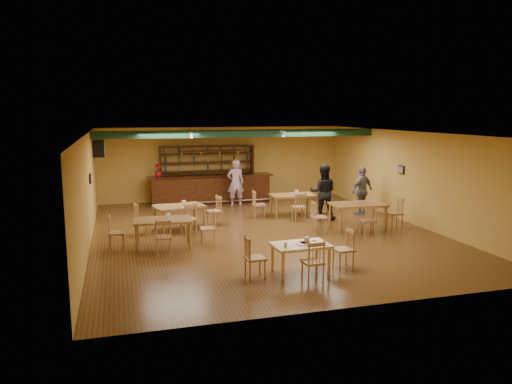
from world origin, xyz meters
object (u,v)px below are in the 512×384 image
object	(u,v)px
dining_table_c	(163,233)
near_table	(300,258)
dining_table_b	(292,205)
patron_right_a	(323,192)
dining_table_d	(357,216)
bar_counter	(211,189)
dining_table_a	(180,217)
patron_bar	(236,183)

from	to	relation	value
dining_table_c	near_table	world-z (taller)	dining_table_c
dining_table_b	patron_right_a	bearing A→B (deg)	-42.70
near_table	dining_table_d	bearing A→B (deg)	44.54
bar_counter	patron_right_a	bearing A→B (deg)	-51.52
dining_table_c	dining_table_a	bearing A→B (deg)	74.32
dining_table_b	dining_table_a	bearing A→B (deg)	-165.01
bar_counter	dining_table_a	world-z (taller)	bar_counter
dining_table_d	dining_table_c	bearing A→B (deg)	-173.46
dining_table_d	near_table	world-z (taller)	dining_table_d
near_table	dining_table_a	bearing A→B (deg)	110.56
bar_counter	near_table	size ratio (longest dim) A/B	3.92
dining_table_b	near_table	distance (m)	6.20
bar_counter	patron_right_a	xyz separation A→B (m)	(3.13, -3.93, 0.37)
bar_counter	dining_table_c	bearing A→B (deg)	-112.11
dining_table_a	patron_bar	bearing A→B (deg)	36.24
patron_bar	bar_counter	bearing A→B (deg)	-44.99
dining_table_c	dining_table_d	world-z (taller)	dining_table_d
dining_table_d	patron_right_a	bearing A→B (deg)	107.98
bar_counter	near_table	bearing A→B (deg)	-87.66
dining_table_a	patron_right_a	xyz separation A→B (m)	(4.87, 0.12, 0.56)
dining_table_a	dining_table_d	size ratio (longest dim) A/B	0.91
dining_table_b	bar_counter	bearing A→B (deg)	128.89
bar_counter	patron_bar	size ratio (longest dim) A/B	2.73
dining_table_b	near_table	world-z (taller)	dining_table_b
patron_right_a	dining_table_d	bearing A→B (deg)	126.24
dining_table_a	dining_table_b	distance (m)	4.17
bar_counter	dining_table_d	world-z (taller)	bar_counter
dining_table_a	dining_table_b	size ratio (longest dim) A/B	0.98
dining_table_b	patron_bar	distance (m)	2.80
patron_bar	patron_right_a	bearing A→B (deg)	126.37
near_table	patron_right_a	world-z (taller)	patron_right_a
dining_table_b	patron_right_a	world-z (taller)	patron_right_a
bar_counter	near_table	xyz separation A→B (m)	(0.37, -9.02, -0.23)
bar_counter	dining_table_d	bearing A→B (deg)	-57.43
dining_table_a	patron_right_a	world-z (taller)	patron_right_a
patron_bar	dining_table_a	bearing A→B (deg)	51.35
dining_table_a	patron_bar	size ratio (longest dim) A/B	0.82
dining_table_c	patron_bar	bearing A→B (deg)	61.62
dining_table_c	dining_table_d	xyz separation A→B (m)	(5.99, 0.38, 0.03)
dining_table_d	bar_counter	bearing A→B (deg)	125.53
dining_table_c	dining_table_d	distance (m)	6.01
dining_table_b	dining_table_c	xyz separation A→B (m)	(-4.75, -2.83, 0.00)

